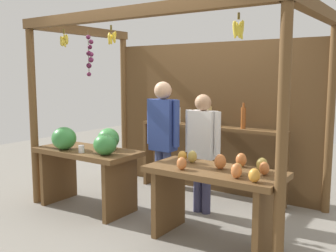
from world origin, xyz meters
The scene contains 7 objects.
ground_plane centered at (0.00, 0.00, 0.00)m, with size 12.00×12.00×0.00m, color gray.
market_stall centered at (0.00, 0.44, 1.39)m, with size 3.42×1.92×2.41m.
fruit_counter_left centered at (-0.87, -0.70, 0.69)m, with size 1.39×0.70×1.06m.
fruit_counter_right centered at (0.92, -0.68, 0.59)m, with size 1.39×0.64×0.92m.
bottle_shelf_unit centered at (0.11, 0.68, 0.79)m, with size 2.20×0.22×1.34m.
vendor_man centered at (-0.11, -0.13, 0.98)m, with size 0.48×0.22×1.63m.
vendor_woman centered at (0.38, 0.02, 0.87)m, with size 0.48×0.20×1.48m.
Camera 1 is at (2.66, -4.05, 1.71)m, focal length 41.26 mm.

